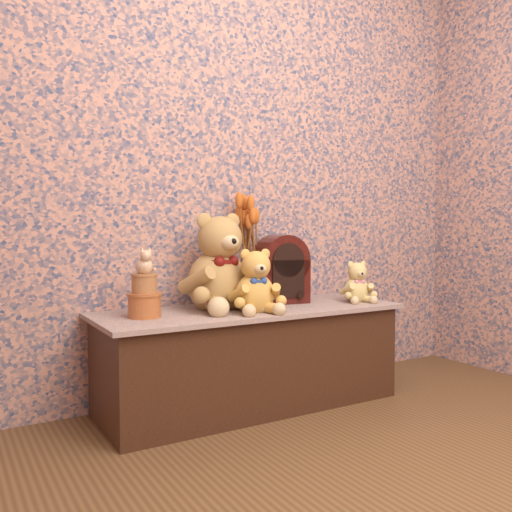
% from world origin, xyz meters
% --- Properties ---
extents(display_shelf, '(1.41, 0.52, 0.45)m').
position_xyz_m(display_shelf, '(0.00, 1.25, 0.23)').
color(display_shelf, '#354D6D').
rests_on(display_shelf, ground).
extents(teddy_large, '(0.39, 0.46, 0.46)m').
position_xyz_m(teddy_large, '(-0.14, 1.31, 0.68)').
color(teddy_large, '#A07F3E').
rests_on(teddy_large, display_shelf).
extents(teddy_medium, '(0.28, 0.32, 0.29)m').
position_xyz_m(teddy_medium, '(-0.04, 1.15, 0.60)').
color(teddy_medium, gold).
rests_on(teddy_medium, display_shelf).
extents(teddy_small, '(0.22, 0.24, 0.22)m').
position_xyz_m(teddy_small, '(0.56, 1.17, 0.56)').
color(teddy_small, tan).
rests_on(teddy_small, display_shelf).
extents(cathedral_radio, '(0.26, 0.21, 0.33)m').
position_xyz_m(cathedral_radio, '(0.22, 1.34, 0.62)').
color(cathedral_radio, black).
rests_on(cathedral_radio, display_shelf).
extents(ceramic_vase, '(0.13, 0.13, 0.18)m').
position_xyz_m(ceramic_vase, '(0.10, 1.43, 0.55)').
color(ceramic_vase, tan).
rests_on(ceramic_vase, display_shelf).
extents(dried_stalks, '(0.22, 0.22, 0.40)m').
position_xyz_m(dried_stalks, '(0.10, 1.43, 0.84)').
color(dried_stalks, '#CE6021').
rests_on(dried_stalks, ceramic_vase).
extents(biscuit_tin_lower, '(0.17, 0.17, 0.10)m').
position_xyz_m(biscuit_tin_lower, '(-0.50, 1.24, 0.50)').
color(biscuit_tin_lower, '#C48739').
rests_on(biscuit_tin_lower, display_shelf).
extents(biscuit_tin_upper, '(0.12, 0.12, 0.08)m').
position_xyz_m(biscuit_tin_upper, '(-0.50, 1.24, 0.59)').
color(biscuit_tin_upper, tan).
rests_on(biscuit_tin_upper, biscuit_tin_lower).
extents(cat_figurine, '(0.09, 0.09, 0.11)m').
position_xyz_m(cat_figurine, '(-0.50, 1.24, 0.69)').
color(cat_figurine, silver).
rests_on(cat_figurine, biscuit_tin_upper).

